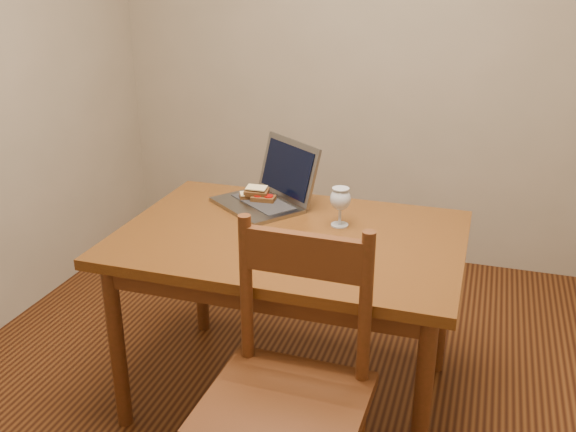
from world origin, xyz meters
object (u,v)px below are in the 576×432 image
(table, at_px, (290,254))
(chair, at_px, (288,383))
(plate, at_px, (256,201))
(laptop, at_px, (272,188))
(milk_glass, at_px, (340,207))

(table, distance_m, chair, 0.67)
(plate, height_order, laptop, laptop)
(chair, relative_size, laptop, 1.03)
(chair, height_order, plate, chair)
(chair, distance_m, milk_glass, 0.82)
(table, height_order, milk_glass, milk_glass)
(milk_glass, bearing_deg, table, -140.13)
(chair, distance_m, laptop, 1.03)
(chair, bearing_deg, laptop, 112.99)
(chair, xyz_separation_m, laptop, (-0.37, 0.92, 0.26))
(chair, relative_size, plate, 2.72)
(chair, bearing_deg, plate, 116.72)
(table, distance_m, plate, 0.37)
(milk_glass, relative_size, laptop, 0.32)
(plate, height_order, milk_glass, milk_glass)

